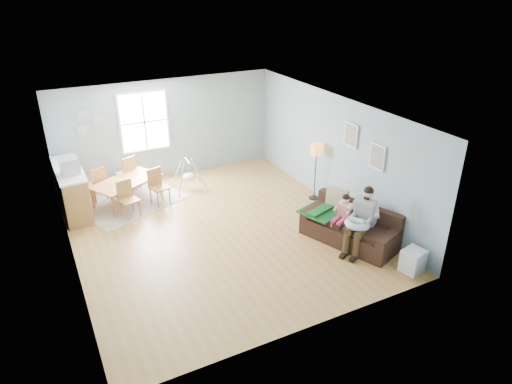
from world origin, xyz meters
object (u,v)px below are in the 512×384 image
chair_se (157,184)px  counter (72,189)px  father (362,218)px  sofa (351,229)px  toddler (343,210)px  chair_ne (128,171)px  storage_cube (413,261)px  baby_swing (189,176)px  chair_nw (98,182)px  monitor (69,166)px  dining_table (128,191)px  floor_lamp (316,154)px  chair_sw (127,197)px

chair_se → counter: 1.98m
father → counter: father is taller
sofa → toddler: (-0.14, 0.16, 0.40)m
toddler → chair_ne: (-3.45, 4.56, -0.16)m
storage_cube → baby_swing: (-2.53, 5.45, 0.14)m
chair_nw → chair_ne: bearing=22.3°
father → monitor: monitor is taller
father → baby_swing: (-2.16, 4.34, -0.34)m
chair_nw → monitor: 1.19m
sofa → baby_swing: bearing=118.4°
dining_table → chair_se: bearing=-59.5°
father → chair_ne: size_ratio=1.42×
father → counter: bearing=138.6°
sofa → baby_swing: (-2.18, 4.02, 0.08)m
toddler → floor_lamp: size_ratio=0.56×
monitor → dining_table: bearing=12.2°
father → floor_lamp: 2.46m
sofa → dining_table: bearing=133.3°
father → chair_se: bearing=128.4°
baby_swing → sofa: bearing=-61.6°
dining_table → chair_se: (0.64, -0.39, 0.22)m
father → toddler: size_ratio=1.61×
floor_lamp → chair_sw: (-4.38, 1.21, -0.71)m
storage_cube → chair_nw: size_ratio=0.53×
dining_table → counter: size_ratio=0.82×
sofa → baby_swing: 4.57m
monitor → chair_sw: bearing=-23.0°
baby_swing → monitor: bearing=-174.0°
chair_se → baby_swing: chair_se is taller
sofa → counter: counter is taller
floor_lamp → monitor: (-5.45, 1.67, 0.09)m
chair_nw → chair_ne: 0.89m
storage_cube → dining_table: (-4.12, 5.42, 0.06)m
floor_lamp → chair_sw: size_ratio=1.66×
chair_sw → chair_nw: (-0.47, 1.11, 0.02)m
toddler → chair_nw: size_ratio=0.91×
floor_lamp → chair_ne: 4.88m
floor_lamp → chair_se: floor_lamp is taller
chair_ne → sofa: bearing=-52.8°
father → chair_sw: father is taller
floor_lamp → chair_nw: bearing=154.4°
father → toddler: (-0.12, 0.47, -0.01)m
floor_lamp → baby_swing: floor_lamp is taller
dining_table → chair_nw: chair_nw is taller
sofa → monitor: 6.32m
chair_ne → monitor: (-1.42, -0.99, 0.76)m
sofa → chair_se: (-3.12, 3.61, 0.22)m
monitor → chair_nw: bearing=47.4°
toddler → chair_ne: bearing=127.1°
floor_lamp → monitor: monitor is taller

